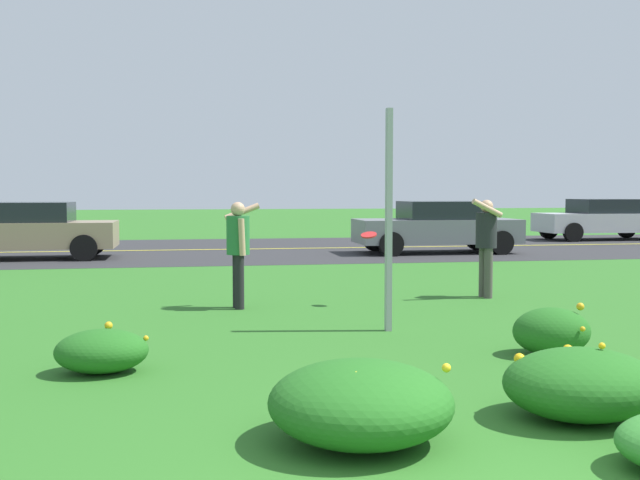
% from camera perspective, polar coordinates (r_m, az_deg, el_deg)
% --- Properties ---
extents(ground_plane, '(120.00, 120.00, 0.00)m').
position_cam_1_polar(ground_plane, '(13.02, -2.68, -3.97)').
color(ground_plane, '#2D6B23').
extents(highway_strip, '(120.00, 9.99, 0.01)m').
position_cam_1_polar(highway_strip, '(22.69, -5.82, -0.69)').
color(highway_strip, '#2D2D30').
rests_on(highway_strip, ground).
extents(highway_center_stripe, '(120.00, 0.16, 0.00)m').
position_cam_1_polar(highway_center_stripe, '(22.69, -5.82, -0.68)').
color(highway_center_stripe, yellow).
rests_on(highway_center_stripe, ground).
extents(daylily_clump_mid_right, '(1.29, 1.29, 0.56)m').
position_cam_1_polar(daylily_clump_mid_right, '(5.35, 3.08, -12.09)').
color(daylily_clump_mid_right, '#23661E').
rests_on(daylily_clump_mid_right, ground).
extents(daylily_clump_front_left, '(0.88, 0.72, 0.47)m').
position_cam_1_polar(daylily_clump_front_left, '(7.61, -16.08, -8.02)').
color(daylily_clump_front_left, '#23661E').
rests_on(daylily_clump_front_left, ground).
extents(daylily_clump_front_right, '(0.83, 0.70, 0.56)m').
position_cam_1_polar(daylily_clump_front_right, '(8.44, 17.01, -6.58)').
color(daylily_clump_front_right, '#23661E').
rests_on(daylily_clump_front_right, ground).
extents(daylily_clump_front_center, '(1.20, 1.02, 0.59)m').
position_cam_1_polar(daylily_clump_front_center, '(6.20, 19.03, -10.18)').
color(daylily_clump_front_center, '#23661E').
rests_on(daylily_clump_front_center, ground).
extents(sign_post_near_path, '(0.07, 0.10, 2.75)m').
position_cam_1_polar(sign_post_near_path, '(9.39, 5.18, 1.48)').
color(sign_post_near_path, '#93969B').
rests_on(sign_post_near_path, ground).
extents(person_thrower_green_shirt, '(0.54, 0.53, 1.58)m').
position_cam_1_polar(person_thrower_green_shirt, '(11.23, -6.15, -0.37)').
color(person_thrower_green_shirt, '#287038').
rests_on(person_thrower_green_shirt, ground).
extents(person_catcher_dark_shirt, '(0.54, 0.53, 1.62)m').
position_cam_1_polar(person_catcher_dark_shirt, '(12.61, 12.36, 0.06)').
color(person_catcher_dark_shirt, '#232328').
rests_on(person_catcher_dark_shirt, ground).
extents(frisbee_red, '(0.25, 0.24, 0.13)m').
position_cam_1_polar(frisbee_red, '(11.45, 3.69, 0.37)').
color(frisbee_red, red).
extents(car_silver_leftmost, '(4.50, 2.00, 1.45)m').
position_cam_1_polar(car_silver_leftmost, '(28.79, 20.41, 1.49)').
color(car_silver_leftmost, '#B7BABF').
rests_on(car_silver_leftmost, ground).
extents(car_gray_center_left, '(4.50, 2.00, 1.45)m').
position_cam_1_polar(car_gray_center_left, '(21.49, 8.79, 1.00)').
color(car_gray_center_left, slate).
rests_on(car_gray_center_left, ground).
extents(car_tan_center_right, '(4.50, 2.00, 1.45)m').
position_cam_1_polar(car_tan_center_right, '(20.74, -21.21, 0.70)').
color(car_tan_center_right, '#937F60').
rests_on(car_tan_center_right, ground).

